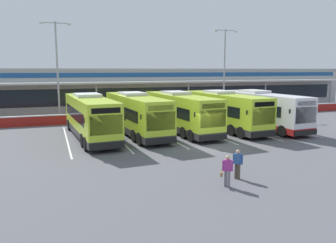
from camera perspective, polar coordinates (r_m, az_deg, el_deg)
The scene contains 18 objects.
ground_plane at distance 26.19m, azimuth 7.46°, elevation -4.13°, with size 200.00×200.00×0.00m, color #56565B.
terminal_building at distance 51.05m, azimuth -6.31°, elevation 5.61°, with size 70.00×13.00×6.00m.
red_barrier_wall at distance 39.35m, azimuth -2.11°, elevation 1.11°, with size 60.00×0.40×1.10m.
coach_bus_leftmost at distance 29.41m, azimuth -13.16°, elevation 0.68°, with size 3.62×12.30×3.78m.
coach_bus_left_centre at distance 30.49m, azimuth -5.52°, elevation 1.15°, with size 3.62×12.30×3.78m.
coach_bus_centre at distance 31.66m, azimuth 2.07°, elevation 1.47°, with size 3.62×12.30×3.78m.
coach_bus_right_centre at distance 33.38m, azimuth 9.48°, elevation 1.74°, with size 3.62×12.30×3.78m.
coach_bus_rightmost at distance 34.90m, azimuth 15.38°, elevation 1.85°, with size 3.62×12.30×3.78m.
bay_stripe_far_west at distance 29.33m, azimuth -16.89°, elevation -3.03°, with size 0.14×13.00×0.01m, color silver.
bay_stripe_west at distance 29.79m, azimuth -8.79°, elevation -2.57°, with size 0.14×13.00×0.01m, color silver.
bay_stripe_mid_west at distance 30.82m, azimuth -1.10°, elevation -2.08°, with size 0.14×13.00×0.01m, color silver.
bay_stripe_centre at distance 32.37m, azimuth 5.98°, elevation -1.60°, with size 0.14×13.00×0.01m, color silver.
bay_stripe_mid_east at distance 34.36m, azimuth 12.32°, elevation -1.15°, with size 0.14×13.00×0.01m, color silver.
bay_stripe_east at distance 36.73m, azimuth 17.90°, elevation -0.74°, with size 0.14×13.00×0.01m, color silver.
pedestrian_with_handbag at distance 17.16m, azimuth 10.07°, elevation -8.19°, with size 0.62×0.52×1.62m.
pedestrian_in_dark_coat at distance 18.46m, azimuth 11.83°, elevation -6.97°, with size 0.48×0.42×1.62m.
lamp_post_west at distance 39.12m, azimuth -18.40°, elevation 9.05°, with size 3.24×0.28×11.00m.
lamp_post_centre at distance 44.78m, azimuth 9.62°, elevation 9.29°, with size 3.24×0.28×11.00m.
Camera 1 is at (-11.64, -22.72, 5.85)m, focal length 35.67 mm.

